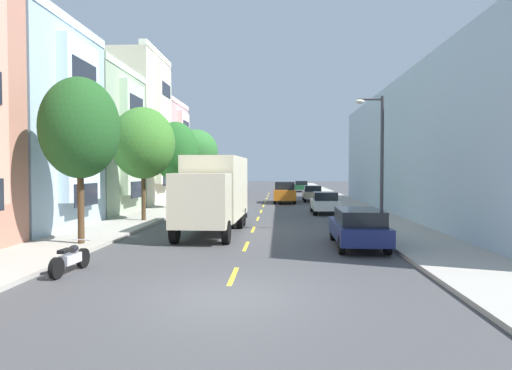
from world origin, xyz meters
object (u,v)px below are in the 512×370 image
at_px(street_tree_second, 143,143).
at_px(parked_wagon_navy, 358,227).
at_px(delivery_box_truck, 215,190).
at_px(parked_hatchback_champagne, 312,193).
at_px(moving_orange_sedan, 285,192).
at_px(street_tree_nearest, 80,128).
at_px(parked_hatchback_white, 325,203).
at_px(street_tree_third, 176,152).
at_px(parked_sedan_black, 228,190).
at_px(parked_motorcycle, 71,259).
at_px(street_tree_farthest, 196,152).
at_px(parked_wagon_red, 238,186).
at_px(street_lamp, 379,152).
at_px(parked_wagon_forest, 301,186).

height_order(street_tree_second, parked_wagon_navy, street_tree_second).
bearing_deg(delivery_box_truck, street_tree_second, 140.85).
relative_size(parked_hatchback_champagne, moving_orange_sedan, 0.84).
bearing_deg(street_tree_nearest, parked_hatchback_champagne, 67.53).
bearing_deg(street_tree_nearest, parked_hatchback_white, 52.14).
distance_m(street_tree_second, street_tree_third, 8.15).
relative_size(parked_sedan_black, parked_hatchback_white, 1.13).
bearing_deg(moving_orange_sedan, street_tree_second, -117.33).
relative_size(parked_hatchback_white, parked_motorcycle, 1.95).
distance_m(street_tree_farthest, moving_orange_sedan, 9.01).
bearing_deg(parked_motorcycle, parked_wagon_navy, 28.06).
height_order(street_tree_farthest, delivery_box_truck, street_tree_farthest).
distance_m(street_tree_nearest, parked_wagon_red, 44.98).
bearing_deg(parked_wagon_navy, delivery_box_truck, 147.19).
distance_m(street_tree_third, parked_hatchback_white, 11.64).
bearing_deg(parked_wagon_navy, street_tree_farthest, 114.13).
bearing_deg(street_tree_farthest, parked_wagon_navy, -65.87).
distance_m(street_tree_farthest, street_lamp, 23.63).
height_order(street_tree_third, moving_orange_sedan, street_tree_third).
height_order(street_tree_farthest, street_lamp, street_tree_farthest).
bearing_deg(parked_hatchback_champagne, delivery_box_truck, -105.97).
bearing_deg(parked_sedan_black, street_tree_second, -94.79).
height_order(street_tree_nearest, street_lamp, street_tree_nearest).
xyz_separation_m(parked_wagon_navy, parked_motorcycle, (-9.10, -4.85, -0.39)).
xyz_separation_m(street_tree_farthest, parked_wagon_navy, (10.75, -24.00, -3.88)).
bearing_deg(street_lamp, street_tree_third, 135.81).
relative_size(street_tree_second, moving_orange_sedan, 1.33).
bearing_deg(parked_sedan_black, street_tree_third, -97.12).
relative_size(street_tree_farthest, parked_wagon_navy, 1.39).
relative_size(street_tree_second, street_tree_third, 0.99).
bearing_deg(street_tree_farthest, street_lamp, -58.51).
relative_size(street_tree_farthest, parked_wagon_red, 1.39).
relative_size(street_tree_nearest, parked_wagon_forest, 1.36).
distance_m(street_tree_third, street_lamp, 17.21).
bearing_deg(parked_wagon_navy, parked_wagon_red, 101.10).
bearing_deg(street_tree_nearest, street_tree_farthest, 90.00).
distance_m(parked_wagon_navy, parked_motorcycle, 10.32).
bearing_deg(delivery_box_truck, parked_sedan_black, 95.10).
bearing_deg(parked_wagon_forest, delivery_box_truck, -98.49).
bearing_deg(street_lamp, parked_sedan_black, 109.78).
height_order(street_tree_third, parked_wagon_navy, street_tree_third).
relative_size(street_tree_third, street_tree_farthest, 0.98).
xyz_separation_m(street_tree_nearest, parked_wagon_red, (2.05, 44.77, -3.80)).
height_order(parked_hatchback_champagne, parked_motorcycle, parked_hatchback_champagne).
xyz_separation_m(parked_hatchback_champagne, moving_orange_sedan, (-2.68, -2.30, 0.23)).
height_order(delivery_box_truck, parked_wagon_red, delivery_box_truck).
relative_size(street_tree_nearest, parked_sedan_black, 1.42).
distance_m(street_tree_nearest, parked_wagon_navy, 11.41).
distance_m(street_tree_second, parked_sedan_black, 25.08).
xyz_separation_m(street_tree_second, parked_wagon_navy, (10.75, -7.71, -3.70)).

